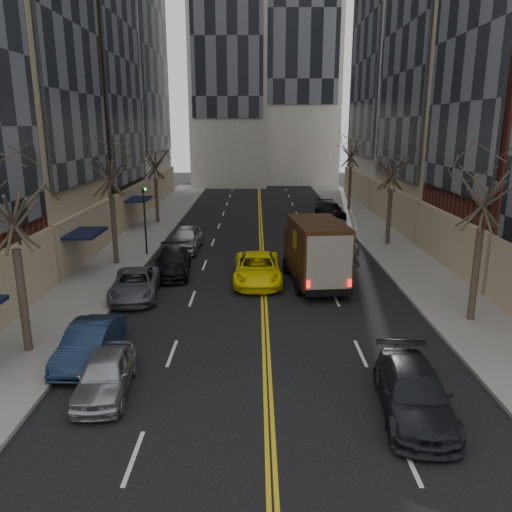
{
  "coord_description": "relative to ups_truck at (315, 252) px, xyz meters",
  "views": [
    {
      "loc": [
        -0.37,
        -8.96,
        8.21
      ],
      "look_at": [
        -0.38,
        13.81,
        2.2
      ],
      "focal_mm": 35.0,
      "sensor_mm": 36.0,
      "label": 1
    }
  ],
  "objects": [
    {
      "name": "parked_lf_e",
      "position": [
        -7.82,
        7.31,
        -0.94
      ],
      "size": [
        1.98,
        4.77,
        1.62
      ],
      "primitive_type": "imported",
      "rotation": [
        0.0,
        0.0,
        -0.02
      ],
      "color": "#96999D",
      "rests_on": "ground"
    },
    {
      "name": "tree_rt_mid",
      "position": [
        6.08,
        8.66,
        4.42
      ],
      "size": [
        3.2,
        3.2,
        8.32
      ],
      "color": "#382D23",
      "rests_on": "sidewalk_right"
    },
    {
      "name": "parked_lf_b",
      "position": [
        -9.02,
        -8.95,
        -1.06
      ],
      "size": [
        1.61,
        4.22,
        1.37
      ],
      "primitive_type": "imported",
      "rotation": [
        0.0,
        0.0,
        -0.04
      ],
      "color": "#111E35",
      "rests_on": "ground"
    },
    {
      "name": "streetwall_left",
      "position": [
        -19.03,
        14.56,
        13.81
      ],
      "size": [
        14.0,
        49.5,
        36.0
      ],
      "color": "#562319",
      "rests_on": "ground"
    },
    {
      "name": "streetwall_right",
      "position": [
        13.66,
        15.86,
        13.35
      ],
      "size": [
        12.26,
        49.0,
        34.0
      ],
      "color": "#4C301E",
      "rests_on": "ground"
    },
    {
      "name": "ups_truck",
      "position": [
        0.0,
        0.0,
        0.0
      ],
      "size": [
        3.09,
        6.54,
        3.47
      ],
      "rotation": [
        0.0,
        0.0,
        0.1
      ],
      "color": "black",
      "rests_on": "ground"
    },
    {
      "name": "parked_lf_a",
      "position": [
        -7.82,
        -11.15,
        -1.09
      ],
      "size": [
        1.84,
        3.96,
        1.31
      ],
      "primitive_type": "imported",
      "rotation": [
        0.0,
        0.0,
        0.08
      ],
      "color": "#9B9EA2",
      "rests_on": "ground"
    },
    {
      "name": "parked_rt_a",
      "position": [
        2.38,
        6.92,
        -1.05
      ],
      "size": [
        1.94,
        4.37,
        1.39
      ],
      "primitive_type": "imported",
      "rotation": [
        0.0,
        0.0,
        0.11
      ],
      "color": "#4E4F56",
      "rests_on": "ground"
    },
    {
      "name": "parked_lf_d",
      "position": [
        -7.82,
        1.76,
        -1.05
      ],
      "size": [
        2.38,
        4.98,
        1.4
      ],
      "primitive_type": "imported",
      "rotation": [
        0.0,
        0.0,
        0.09
      ],
      "color": "black",
      "rests_on": "ground"
    },
    {
      "name": "sidewalk_right",
      "position": [
        6.28,
        10.66,
        -1.67
      ],
      "size": [
        4.0,
        66.0,
        0.15
      ],
      "primitive_type": "cube",
      "color": "slate",
      "rests_on": "ground"
    },
    {
      "name": "parked_rt_b",
      "position": [
        2.49,
        10.62,
        -1.01
      ],
      "size": [
        2.65,
        5.42,
        1.48
      ],
      "primitive_type": "imported",
      "rotation": [
        0.0,
        0.0,
        -0.03
      ],
      "color": "#ADAFB5",
      "rests_on": "ground"
    },
    {
      "name": "sidewalk_left",
      "position": [
        -11.72,
        10.66,
        -1.67
      ],
      "size": [
        4.0,
        66.0,
        0.15
      ],
      "primitive_type": "cube",
      "color": "slate",
      "rests_on": "ground"
    },
    {
      "name": "traffic_signal",
      "position": [
        -10.12,
        5.66,
        1.07
      ],
      "size": [
        0.29,
        0.26,
        4.7
      ],
      "color": "black",
      "rests_on": "sidewalk_left"
    },
    {
      "name": "tree_rt_far",
      "position": [
        6.08,
        23.66,
        4.99
      ],
      "size": [
        3.2,
        3.2,
        9.11
      ],
      "color": "#382D23",
      "rests_on": "sidewalk_right"
    },
    {
      "name": "taxi",
      "position": [
        -3.02,
        0.33,
        -1.0
      ],
      "size": [
        2.5,
        5.4,
        1.5
      ],
      "primitive_type": "imported",
      "rotation": [
        0.0,
        0.0,
        0.0
      ],
      "color": "#FFEC0A",
      "rests_on": "ground"
    },
    {
      "name": "observer_sedan",
      "position": [
        1.48,
        -12.35,
        -1.06
      ],
      "size": [
        2.38,
        4.87,
        1.37
      ],
      "rotation": [
        0.0,
        0.0,
        -0.1
      ],
      "color": "black",
      "rests_on": "ground"
    },
    {
      "name": "parked_lf_c",
      "position": [
        -9.02,
        -2.09,
        -1.09
      ],
      "size": [
        2.71,
        4.96,
        1.32
      ],
      "primitive_type": "imported",
      "rotation": [
        0.0,
        0.0,
        0.12
      ],
      "color": "#54565C",
      "rests_on": "ground"
    },
    {
      "name": "tree_lf_far",
      "position": [
        -11.52,
        16.66,
        4.28
      ],
      "size": [
        3.2,
        3.2,
        8.12
      ],
      "color": "#382D23",
      "rests_on": "sidewalk_left"
    },
    {
      "name": "tree_lf_mid",
      "position": [
        -11.52,
        3.66,
        4.85
      ],
      "size": [
        3.2,
        3.2,
        8.91
      ],
      "color": "#382D23",
      "rests_on": "sidewalk_left"
    },
    {
      "name": "tree_lf_near",
      "position": [
        -11.52,
        -8.34,
        4.49
      ],
      "size": [
        3.2,
        3.2,
        8.41
      ],
      "color": "#382D23",
      "rests_on": "sidewalk_left"
    },
    {
      "name": "pedestrian",
      "position": [
        -0.74,
        0.24,
        -0.94
      ],
      "size": [
        0.53,
        0.67,
        1.62
      ],
      "primitive_type": "imported",
      "rotation": [
        0.0,
        0.0,
        1.3
      ],
      "color": "black",
      "rests_on": "ground"
    },
    {
      "name": "tree_rt_near",
      "position": [
        6.08,
        -5.34,
        4.71
      ],
      "size": [
        3.2,
        3.2,
        8.71
      ],
      "color": "#382D23",
      "rests_on": "sidewalk_right"
    },
    {
      "name": "parked_rt_c",
      "position": [
        3.58,
        19.24,
        -1.03
      ],
      "size": [
        2.5,
        5.12,
        1.43
      ],
      "primitive_type": "imported",
      "rotation": [
        0.0,
        0.0,
        0.1
      ],
      "color": "black",
      "rests_on": "ground"
    }
  ]
}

